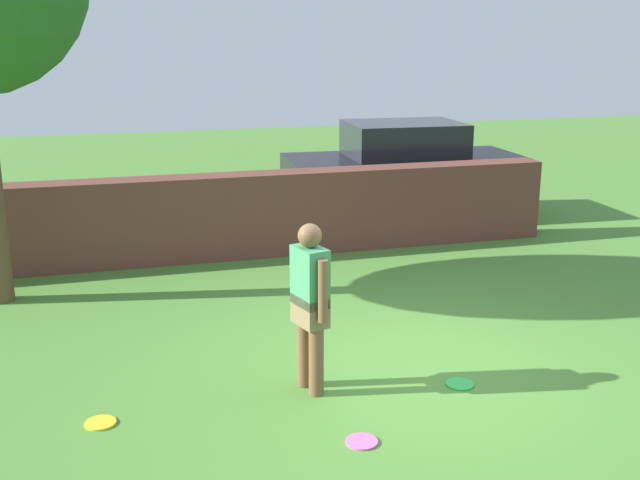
{
  "coord_description": "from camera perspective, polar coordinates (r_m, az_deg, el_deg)",
  "views": [
    {
      "loc": [
        -2.82,
        -6.44,
        3.27
      ],
      "look_at": [
        -0.56,
        1.58,
        1.0
      ],
      "focal_mm": 42.99,
      "sensor_mm": 36.0,
      "label": 1
    }
  ],
  "objects": [
    {
      "name": "ground_plane",
      "position": [
        7.76,
        7.24,
        -9.83
      ],
      "size": [
        40.0,
        40.0,
        0.0
      ],
      "primitive_type": "plane",
      "color": "#4C8433"
    },
    {
      "name": "brick_wall",
      "position": [
        11.4,
        -8.68,
        1.64
      ],
      "size": [
        10.86,
        0.5,
        1.25
      ],
      "primitive_type": "cube",
      "color": "brown",
      "rests_on": "ground"
    },
    {
      "name": "person",
      "position": [
        7.03,
        -0.75,
        -4.5
      ],
      "size": [
        0.31,
        0.52,
        1.62
      ],
      "rotation": [
        0.0,
        0.0,
        1.84
      ],
      "color": "brown",
      "rests_on": "ground"
    },
    {
      "name": "car",
      "position": [
        13.93,
        6.2,
        5.2
      ],
      "size": [
        4.27,
        2.08,
        1.72
      ],
      "rotation": [
        0.0,
        0.0,
        -0.05
      ],
      "color": "black",
      "rests_on": "ground"
    },
    {
      "name": "frisbee_green",
      "position": [
        7.58,
        10.37,
        -10.51
      ],
      "size": [
        0.27,
        0.27,
        0.02
      ],
      "primitive_type": "cylinder",
      "color": "green",
      "rests_on": "ground"
    },
    {
      "name": "frisbee_pink",
      "position": [
        6.53,
        3.12,
        -14.76
      ],
      "size": [
        0.27,
        0.27,
        0.02
      ],
      "primitive_type": "cylinder",
      "color": "pink",
      "rests_on": "ground"
    },
    {
      "name": "frisbee_yellow",
      "position": [
        7.06,
        -16.04,
        -12.95
      ],
      "size": [
        0.27,
        0.27,
        0.02
      ],
      "primitive_type": "cylinder",
      "color": "yellow",
      "rests_on": "ground"
    }
  ]
}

